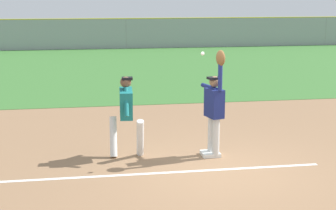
# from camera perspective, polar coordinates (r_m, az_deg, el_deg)

# --- Properties ---
(ground_plane) EXTENTS (71.63, 71.63, 0.00)m
(ground_plane) POSITION_cam_1_polar(r_m,az_deg,el_deg) (10.03, 5.57, -7.25)
(ground_plane) COLOR #936D4C
(outfield_grass) EXTENTS (53.30, 16.56, 0.01)m
(outfield_grass) POSITION_cam_1_polar(r_m,az_deg,el_deg) (23.80, -3.15, 4.33)
(outfield_grass) COLOR #3D7533
(outfield_grass) RESTS_ON ground_plane
(chalk_foul_line) EXTENTS (12.00, 0.13, 0.01)m
(chalk_foul_line) POSITION_cam_1_polar(r_m,az_deg,el_deg) (9.80, -17.41, -8.25)
(chalk_foul_line) COLOR white
(chalk_foul_line) RESTS_ON ground_plane
(first_base) EXTENTS (0.39, 0.39, 0.08)m
(first_base) POSITION_cam_1_polar(r_m,az_deg,el_deg) (10.82, 4.81, -5.52)
(first_base) COLOR white
(first_base) RESTS_ON ground_plane
(fielder) EXTENTS (0.36, 0.89, 2.28)m
(fielder) POSITION_cam_1_polar(r_m,az_deg,el_deg) (10.51, 5.31, 0.03)
(fielder) COLOR silver
(fielder) RESTS_ON ground_plane
(runner) EXTENTS (0.72, 0.84, 1.72)m
(runner) POSITION_cam_1_polar(r_m,az_deg,el_deg) (10.50, -4.75, -0.66)
(runner) COLOR white
(runner) RESTS_ON ground_plane
(baseball) EXTENTS (0.07, 0.07, 0.07)m
(baseball) POSITION_cam_1_polar(r_m,az_deg,el_deg) (10.01, 3.94, 5.84)
(baseball) COLOR white
(outfield_fence) EXTENTS (53.38, 0.08, 1.90)m
(outfield_fence) POSITION_cam_1_polar(r_m,az_deg,el_deg) (31.90, -4.76, 8.09)
(outfield_fence) COLOR #93999E
(outfield_fence) RESTS_ON ground_plane
(parked_car_silver) EXTENTS (4.44, 2.19, 1.25)m
(parked_car_silver) POSITION_cam_1_polar(r_m,az_deg,el_deg) (35.00, -14.30, 7.69)
(parked_car_silver) COLOR #B7B7BC
(parked_car_silver) RESTS_ON ground_plane
(parked_car_black) EXTENTS (4.46, 2.24, 1.25)m
(parked_car_black) POSITION_cam_1_polar(r_m,az_deg,el_deg) (34.85, -4.84, 8.01)
(parked_car_black) COLOR black
(parked_car_black) RESTS_ON ground_plane
(parked_car_green) EXTENTS (4.59, 2.51, 1.25)m
(parked_car_green) POSITION_cam_1_polar(r_m,az_deg,el_deg) (36.31, 2.92, 8.21)
(parked_car_green) COLOR #1E6B33
(parked_car_green) RESTS_ON ground_plane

